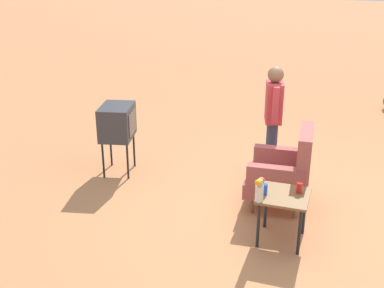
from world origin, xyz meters
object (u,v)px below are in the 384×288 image
Objects in this scene: flower_vase at (259,189)px; soda_can_red at (299,188)px; person_standing at (273,116)px; armchair at (285,171)px; tv_on_stand at (117,122)px; soda_can_blue at (264,189)px; side_table at (283,201)px.

soda_can_red is at bearing 130.44° from flower_vase.
person_standing is at bearing -174.16° from flower_vase.
tv_on_stand is (-0.28, -2.48, 0.28)m from armchair.
soda_can_blue is (1.16, 2.37, -0.14)m from tv_on_stand.
armchair is 2.52m from tv_on_stand.
side_table is 0.26m from soda_can_blue.
soda_can_red is 0.46× the size of flower_vase.
person_standing is at bearing 103.92° from tv_on_stand.
soda_can_blue is 0.39m from soda_can_red.
soda_can_red is 0.52m from flower_vase.
flower_vase is at bearing 5.84° from person_standing.
soda_can_blue is at bearing -66.81° from soda_can_red.
person_standing is 13.44× the size of soda_can_red.
flower_vase reaches higher than soda_can_blue.
person_standing reaches higher than armchair.
side_table is at bearing 135.44° from flower_vase.
soda_can_red is (0.72, 0.25, 0.15)m from armchair.
soda_can_blue is at bearing 171.72° from flower_vase.
soda_can_blue is (0.88, -0.11, 0.15)m from armchair.
tv_on_stand reaches higher than side_table.
flower_vase is (0.24, -0.23, 0.23)m from side_table.
person_standing is at bearing -172.71° from soda_can_blue.
armchair reaches higher than soda_can_blue.
armchair is 0.65× the size of person_standing.
flower_vase is at bearing -44.56° from side_table.
flower_vase is at bearing -49.56° from soda_can_red.
soda_can_blue is at bearing 64.02° from tv_on_stand.
side_table is 0.23m from soda_can_red.
side_table is 4.78× the size of soda_can_red.
soda_can_red is at bearing 121.28° from side_table.
person_standing is 1.67m from soda_can_red.
soda_can_blue is (0.06, -0.21, 0.14)m from side_table.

